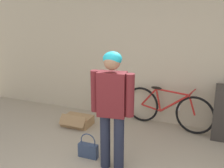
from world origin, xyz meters
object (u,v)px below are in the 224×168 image
(person, at_px, (112,102))
(bicycle, at_px, (167,108))
(handbag, at_px, (88,149))
(cardboard_box, at_px, (77,121))

(person, xyz_separation_m, bicycle, (0.43, 1.66, -0.61))
(person, bearing_deg, bicycle, 67.42)
(bicycle, xyz_separation_m, handbag, (-0.87, -1.54, -0.25))
(handbag, distance_m, cardboard_box, 1.22)
(person, distance_m, cardboard_box, 1.84)
(person, distance_m, bicycle, 1.82)
(cardboard_box, bearing_deg, person, -42.62)
(person, height_order, cardboard_box, person)
(person, relative_size, handbag, 4.24)
(handbag, relative_size, cardboard_box, 0.71)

